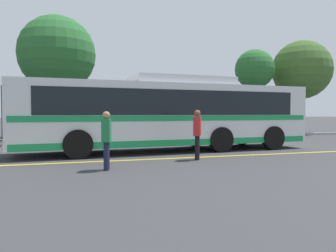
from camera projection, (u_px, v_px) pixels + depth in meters
name	position (u px, v px, depth m)	size (l,w,h in m)	color
ground_plane	(152.00, 150.00, 13.61)	(220.00, 220.00, 0.00)	#38383A
lane_strip_0	(187.00, 158.00, 11.33)	(0.20, 31.91, 0.01)	gold
curb_strip	(136.00, 138.00, 19.61)	(39.91, 0.36, 0.15)	#99999E
transit_bus	(168.00, 113.00, 13.38)	(12.34, 3.24, 3.02)	silver
parked_car_1	(78.00, 130.00, 16.85)	(4.22, 2.00, 1.36)	#4C3823
parked_car_2	(188.00, 129.00, 18.41)	(4.47, 2.00, 1.32)	black
pedestrian_0	(197.00, 132.00, 10.82)	(0.40, 0.47, 1.65)	black
pedestrian_1	(106.00, 137.00, 8.85)	(0.32, 0.46, 1.60)	#191E38
tree_0	(255.00, 70.00, 23.78)	(2.85, 2.85, 6.17)	#513823
tree_1	(302.00, 70.00, 24.94)	(4.43, 4.43, 7.07)	#513823
tree_2	(57.00, 54.00, 20.72)	(4.81, 4.81, 7.70)	#513823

